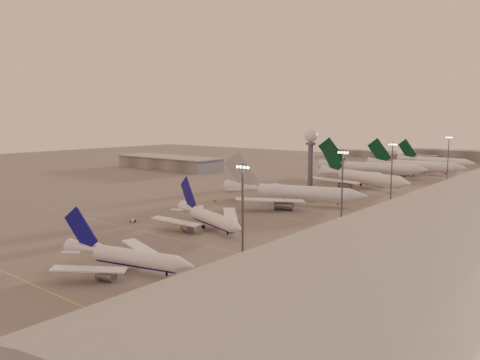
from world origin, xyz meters
The scene contains 23 objects.
ground centered at (0.00, 0.00, 0.00)m, with size 700.00×700.00×0.00m, color #535151.
taxiway_markings centered at (30.00, 56.00, 0.01)m, with size 180.00×185.25×0.02m.
hangar centered at (-120.00, 140.00, 4.32)m, with size 82.00×27.00×8.50m.
radar_tower centered at (5.00, 120.00, 20.95)m, with size 6.40×6.40×31.10m.
mast_a centered at (58.00, 0.00, 13.74)m, with size 3.60×0.56×25.00m.
mast_b centered at (55.00, 55.00, 13.74)m, with size 3.60×0.56×25.00m.
mast_c centered at (50.00, 110.00, 13.74)m, with size 3.60×0.56×25.00m.
mast_d centered at (48.00, 200.00, 13.74)m, with size 3.60×0.56×25.00m.
distant_horizon centered at (2.62, 325.14, 3.89)m, with size 165.00×37.50×9.00m.
narrowbody_near centered at (37.67, -17.03, 2.85)m, with size 35.39×27.90×14.08m.
narrowbody_mid centered at (24.02, 25.20, 3.09)m, with size 37.70×29.59×15.26m.
widebody_white centered at (22.31, 77.72, 3.67)m, with size 58.39×46.10×21.17m.
greentail_a centered at (23.83, 140.06, 3.84)m, with size 57.56×45.70×21.76m.
greentail_b centered at (9.98, 182.69, 4.13)m, with size 63.43×50.66×23.39m.
greentail_c centered at (24.58, 215.30, 3.93)m, with size 61.26×49.38×22.24m.
greentail_d centered at (23.31, 260.57, 3.54)m, with size 55.14×44.33×20.04m.
gsv_catering_a centered at (53.52, -9.16, 2.04)m, with size 5.40×3.51×4.08m.
gsv_tug_mid centered at (-2.65, 16.23, 0.54)m, with size 4.03×4.20×1.04m.
gsv_truck_b centered at (59.40, 37.91, 1.14)m, with size 5.66×2.35×2.24m.
gsv_truck_c centered at (-7.93, 63.53, 1.11)m, with size 5.75×3.71×2.18m.
gsv_catering_b centered at (64.37, 77.84, 2.32)m, with size 5.96×3.34×4.64m.
gsv_tug_far centered at (21.46, 109.29, 0.58)m, with size 4.27×4.55×1.12m.
gsv_tug_hangar centered at (35.30, 156.99, 0.47)m, with size 3.33×2.14×0.91m.
Camera 1 is at (123.16, -81.29, 35.03)m, focal length 35.00 mm.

